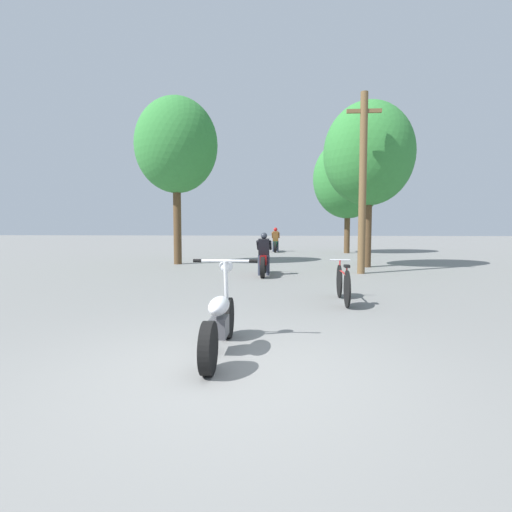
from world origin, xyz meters
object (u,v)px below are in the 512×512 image
utility_pole (363,181)px  motorcycle_rider_far (276,243)px  motorcycle_rider_lead (264,259)px  roadside_tree_left (176,146)px  bicycle_parked (343,284)px  roadside_tree_right_far (348,179)px  motorcycle_foreground (220,319)px  roadside_tree_right_near (369,154)px

utility_pole → motorcycle_rider_far: bearing=105.7°
utility_pole → motorcycle_rider_lead: utility_pole is taller
roadside_tree_left → motorcycle_rider_far: size_ratio=3.25×
roadside_tree_left → bicycle_parked: size_ratio=3.70×
roadside_tree_right_far → roadside_tree_left: size_ratio=0.97×
motorcycle_foreground → motorcycle_rider_far: 19.37m
utility_pole → motorcycle_rider_lead: 4.08m
roadside_tree_left → motorcycle_foreground: size_ratio=3.43×
bicycle_parked → utility_pole: bearing=75.5°
roadside_tree_right_near → motorcycle_rider_far: size_ratio=2.99×
roadside_tree_right_near → motorcycle_rider_lead: (-3.76, -2.81, -3.72)m
utility_pole → motorcycle_foreground: (-3.30, -8.45, -2.58)m
motorcycle_foreground → utility_pole: bearing=68.7°
utility_pole → bicycle_parked: bearing=-104.5°
motorcycle_rider_lead → bicycle_parked: motorcycle_rider_lead is taller
roadside_tree_right_near → utility_pole: bearing=-105.9°
motorcycle_foreground → motorcycle_rider_lead: size_ratio=0.98×
motorcycle_rider_far → utility_pole: bearing=-74.3°
roadside_tree_right_far → motorcycle_rider_far: 5.61m
roadside_tree_right_near → bicycle_parked: size_ratio=3.40×
motorcycle_rider_far → bicycle_parked: size_ratio=1.14×
motorcycle_foreground → roadside_tree_right_near: bearing=69.7°
utility_pole → motorcycle_foreground: bearing=-111.3°
motorcycle_rider_far → roadside_tree_right_near: bearing=-67.4°
roadside_tree_right_far → roadside_tree_left: 10.73m
roadside_tree_right_far → motorcycle_rider_far: (-4.12, 0.93, -3.69)m
roadside_tree_left → bicycle_parked: bearing=-54.6°
utility_pole → bicycle_parked: utility_pole is taller
roadside_tree_right_near → motorcycle_rider_far: 10.22m
utility_pole → roadside_tree_right_far: size_ratio=0.89×
utility_pole → motorcycle_rider_far: (-3.06, 10.92, -2.45)m
utility_pole → roadside_tree_left: bearing=157.9°
roadside_tree_right_far → motorcycle_rider_far: bearing=167.2°
roadside_tree_left → motorcycle_foreground: 12.58m
motorcycle_foreground → bicycle_parked: size_ratio=1.08×
roadside_tree_right_near → roadside_tree_left: 7.53m
roadside_tree_left → bicycle_parked: 10.57m
motorcycle_rider_lead → motorcycle_rider_far: size_ratio=0.97×
utility_pole → bicycle_parked: 5.83m
utility_pole → motorcycle_rider_far: utility_pole is taller
motorcycle_rider_lead → motorcycle_rider_far: (0.10, 11.61, 0.04)m
utility_pole → roadside_tree_right_near: size_ratio=0.94×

